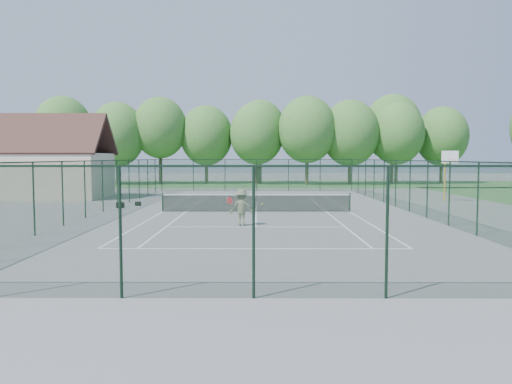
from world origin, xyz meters
TOP-DOWN VIEW (x-y plane):
  - ground at (0.00, 0.00)m, footprint 140.00×140.00m
  - grass_far at (0.00, 30.00)m, footprint 80.00×16.00m
  - court_lines at (0.00, 0.00)m, footprint 11.05×23.85m
  - tennis_net at (0.00, 0.00)m, footprint 11.08×0.08m
  - fence_enclosure at (0.00, 0.00)m, footprint 18.05×36.05m
  - utility_building at (-16.00, 10.00)m, footprint 8.60×6.27m
  - tree_line_far at (0.00, 30.00)m, footprint 39.40×6.40m
  - basketball_goal at (13.74, 6.74)m, footprint 1.20×1.43m
  - sports_bag_a at (-8.57, 2.10)m, footprint 0.48×0.31m
  - sports_bag_b at (-7.80, 3.57)m, footprint 0.40×0.33m
  - tennis_player at (-0.66, -5.99)m, footprint 1.86×0.88m

SIDE VIEW (x-z plane):
  - ground at x=0.00m, z-range 0.00..0.00m
  - court_lines at x=0.00m, z-range 0.00..0.01m
  - grass_far at x=0.00m, z-range 0.00..0.01m
  - sports_bag_b at x=-7.80m, z-range 0.00..0.27m
  - sports_bag_a at x=-8.57m, z-range 0.00..0.37m
  - tennis_net at x=0.00m, z-range 0.03..1.13m
  - tennis_player at x=-0.66m, z-range 0.00..1.70m
  - fence_enclosure at x=0.00m, z-range 0.05..3.07m
  - basketball_goal at x=13.74m, z-range 0.74..4.39m
  - utility_building at x=-16.00m, z-range -0.20..6.44m
  - tree_line_far at x=0.00m, z-range 1.14..10.84m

